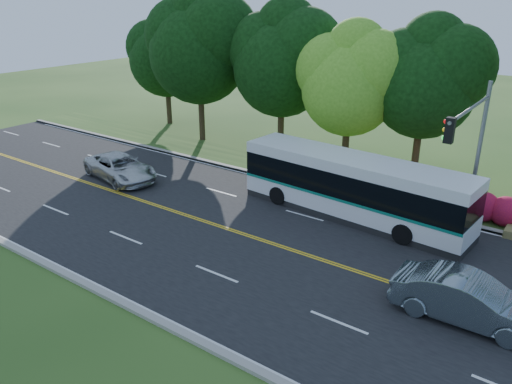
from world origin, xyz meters
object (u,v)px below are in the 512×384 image
Objects in this scene: transit_bus at (353,188)px; sedan at (468,300)px; traffic_signal at (471,141)px; suv at (120,167)px.

transit_bus is 9.08m from sedan.
transit_bus is at bearing -173.64° from traffic_signal.
transit_bus reaches higher than suv.
traffic_signal is 5.96m from transit_bus.
sedan reaches higher than suv.
traffic_signal reaches higher than transit_bus.
sedan is at bearing -85.64° from suv.
suv is at bearing -168.59° from traffic_signal.
sedan is (7.06, -5.67, -0.70)m from transit_bus.
transit_bus is at bearing 49.66° from sedan.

